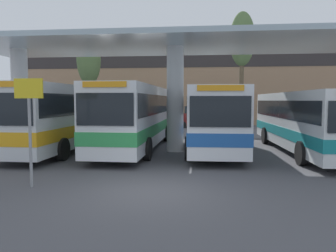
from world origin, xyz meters
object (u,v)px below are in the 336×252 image
info_sign_platform (29,111)px  poplar_tree_behind_left (89,59)px  transit_bus_left_bay (68,114)px  parked_car_street (197,117)px  transit_bus_far_right_bay (305,119)px  transit_bus_center_bay (138,114)px  transit_bus_right_bay (213,116)px  poplar_tree_behind_right (242,41)px

info_sign_platform → poplar_tree_behind_left: size_ratio=0.37×
transit_bus_left_bay → parked_car_street: bearing=-113.5°
transit_bus_far_right_bay → parked_car_street: (-5.87, 14.97, -0.71)m
transit_bus_center_bay → info_sign_platform: size_ratio=3.59×
transit_bus_center_bay → transit_bus_far_right_bay: 8.84m
info_sign_platform → parked_car_street: size_ratio=0.80×
parked_car_street → transit_bus_right_bay: bearing=-83.7°
transit_bus_far_right_bay → info_sign_platform: 13.21m
transit_bus_center_bay → transit_bus_right_bay: transit_bus_center_bay is taller
transit_bus_center_bay → transit_bus_far_right_bay: (8.83, -0.44, -0.18)m
transit_bus_far_right_bay → transit_bus_center_bay: bearing=-4.7°
transit_bus_left_bay → poplar_tree_behind_right: size_ratio=1.19×
transit_bus_left_bay → transit_bus_right_bay: size_ratio=1.12×
poplar_tree_behind_right → transit_bus_right_bay: bearing=-104.5°
transit_bus_far_right_bay → poplar_tree_behind_right: (-2.12, 9.95, 5.71)m
poplar_tree_behind_left → transit_bus_far_right_bay: bearing=-37.5°
transit_bus_far_right_bay → poplar_tree_behind_right: poplar_tree_behind_right is taller
info_sign_platform → poplar_tree_behind_right: bearing=65.2°
info_sign_platform → poplar_tree_behind_right: poplar_tree_behind_right is taller
transit_bus_right_bay → parked_car_street: bearing=-86.5°
transit_bus_far_right_bay → poplar_tree_behind_left: 20.46m
transit_bus_center_bay → parked_car_street: 14.86m
info_sign_platform → poplar_tree_behind_left: (-5.34, 20.18, 4.08)m
poplar_tree_behind_left → parked_car_street: 11.66m
transit_bus_center_bay → info_sign_platform: bearing=79.6°
transit_bus_left_bay → transit_bus_center_bay: bearing=-171.8°
transit_bus_center_bay → transit_bus_far_right_bay: transit_bus_center_bay is taller
transit_bus_left_bay → info_sign_platform: bearing=106.2°
transit_bus_left_bay → poplar_tree_behind_left: 13.38m
transit_bus_left_bay → transit_bus_center_bay: 3.85m
parked_car_street → poplar_tree_behind_left: bearing=-162.4°
transit_bus_right_bay → info_sign_platform: (-5.79, -8.16, 0.52)m
transit_bus_right_bay → poplar_tree_behind_right: bearing=-105.6°
transit_bus_far_right_bay → poplar_tree_behind_left: size_ratio=1.32×
poplar_tree_behind_left → poplar_tree_behind_right: 13.87m
transit_bus_right_bay → parked_car_street: size_ratio=2.50×
transit_bus_right_bay → transit_bus_far_right_bay: bearing=177.5°
transit_bus_far_right_bay → poplar_tree_behind_left: (-15.79, 12.13, 4.72)m
transit_bus_right_bay → poplar_tree_behind_right: poplar_tree_behind_right is taller
transit_bus_center_bay → transit_bus_right_bay: 4.18m
poplar_tree_behind_left → parked_car_street: poplar_tree_behind_left is taller
transit_bus_left_bay → poplar_tree_behind_right: 15.54m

